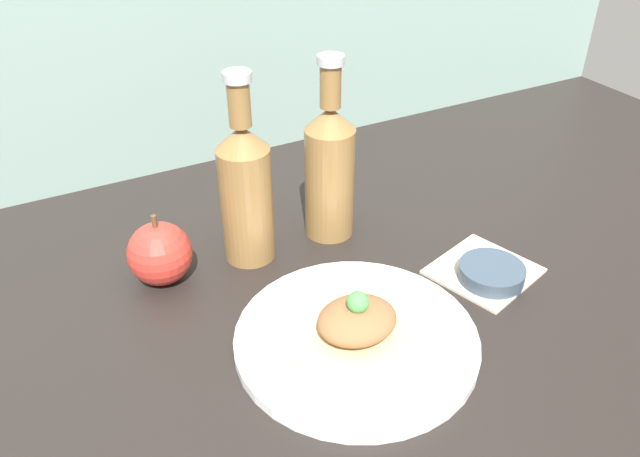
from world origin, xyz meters
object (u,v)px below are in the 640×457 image
dipping_bowl (491,274)px  plated_food (357,323)px  plate (356,338)px  cider_bottle_left (246,189)px  cider_bottle_right (330,168)px  apple (160,253)px

dipping_bowl → plated_food: bearing=-175.4°
plate → dipping_bowl: (22.72, 1.81, 0.35)cm
plated_food → cider_bottle_left: size_ratio=0.65×
cider_bottle_left → dipping_bowl: (26.97, -21.49, -9.82)cm
plate → cider_bottle_right: size_ratio=1.07×
cider_bottle_left → apple: 14.55cm
apple → dipping_bowl: size_ratio=1.16×
plate → apple: size_ratio=2.84×
plate → dipping_bowl: dipping_bowl is taller
cider_bottle_left → cider_bottle_right: 13.21cm
apple → dipping_bowl: apple is taller
dipping_bowl → apple: bearing=151.5°
cider_bottle_right → apple: bearing=179.6°
cider_bottle_left → apple: (-12.93, 0.16, -6.66)cm
cider_bottle_right → dipping_bowl: size_ratio=3.06×
cider_bottle_right → dipping_bowl: (13.76, -21.49, -9.82)cm
apple → dipping_bowl: (39.90, -21.65, -3.16)cm
plated_food → plate: bearing=-166.0°
apple → plated_food: bearing=-53.8°
cider_bottle_right → dipping_bowl: cider_bottle_right is taller
plated_food → apple: size_ratio=1.73×
apple → dipping_bowl: bearing=-28.5°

